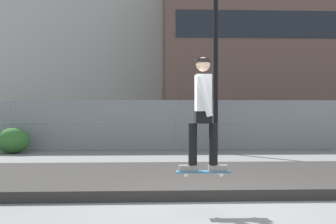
{
  "coord_description": "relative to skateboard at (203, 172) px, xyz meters",
  "views": [
    {
      "loc": [
        -1.05,
        -6.66,
        1.53
      ],
      "look_at": [
        -0.47,
        5.86,
        1.44
      ],
      "focal_mm": 46.72,
      "sensor_mm": 36.0,
      "label": 1
    }
  ],
  "objects": [
    {
      "name": "library_building",
      "position": [
        -11.33,
        46.97,
        11.49
      ],
      "size": [
        30.21,
        11.69,
        24.15
      ],
      "color": "#B2AFA8",
      "rests_on": "ground_plane"
    },
    {
      "name": "skater",
      "position": [
        -0.0,
        0.0,
        0.97
      ],
      "size": [
        0.72,
        0.58,
        1.69
      ],
      "color": "gray",
      "rests_on": "skateboard"
    },
    {
      "name": "parked_car_near",
      "position": [
        -4.3,
        12.67,
        0.25
      ],
      "size": [
        4.46,
        2.08,
        1.66
      ],
      "color": "#B7BABF",
      "rests_on": "ground_plane"
    },
    {
      "name": "gravel_berm",
      "position": [
        0.23,
        2.56,
        -0.49
      ],
      "size": [
        15.79,
        3.83,
        0.19
      ],
      "primitive_type": "cube",
      "color": "#33302D",
      "rests_on": "ground_plane"
    },
    {
      "name": "ground_plane",
      "position": [
        0.23,
        0.2,
        -0.59
      ],
      "size": [
        120.0,
        120.0,
        0.0
      ],
      "primitive_type": "plane",
      "color": "slate"
    },
    {
      "name": "shrub_left",
      "position": [
        -5.44,
        8.75,
        -0.14
      ],
      "size": [
        1.15,
        0.94,
        0.89
      ],
      "color": "#336B2D",
      "rests_on": "ground_plane"
    },
    {
      "name": "street_lamp",
      "position": [
        1.54,
        8.63,
        3.67
      ],
      "size": [
        0.44,
        0.44,
        6.85
      ],
      "color": "black",
      "rests_on": "ground_plane"
    },
    {
      "name": "chain_fence",
      "position": [
        0.23,
        9.54,
        0.35
      ],
      "size": [
        24.23,
        0.06,
        1.85
      ],
      "color": "gray",
      "rests_on": "ground_plane"
    },
    {
      "name": "skateboard",
      "position": [
        0.0,
        0.0,
        0.0
      ],
      "size": [
        0.8,
        0.22,
        0.07
      ],
      "color": "#2D608C"
    },
    {
      "name": "office_block",
      "position": [
        11.9,
        38.14,
        6.82
      ],
      "size": [
        22.22,
        11.1,
        14.81
      ],
      "color": "brown",
      "rests_on": "ground_plane"
    }
  ]
}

